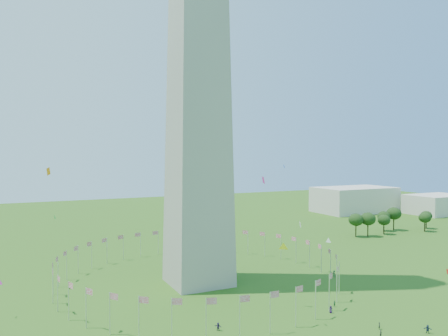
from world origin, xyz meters
The scene contains 5 objects.
flag_ring centered at (0.00, 50.00, 4.50)m, with size 80.24×80.24×9.00m.
gov_building_east_a centered at (150.00, 150.00, 8.00)m, with size 50.00×30.00×16.00m, color beige.
gov_building_east_b centered at (190.00, 120.00, 6.00)m, with size 35.00×25.00×12.00m, color beige.
kites_aloft centered at (6.82, 22.88, 20.33)m, with size 102.22×73.86×33.98m.
tree_line_east centered at (112.05, 85.42, 5.04)m, with size 53.32×15.52×11.15m.
Camera 1 is at (-48.04, -67.82, 38.34)m, focal length 35.00 mm.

